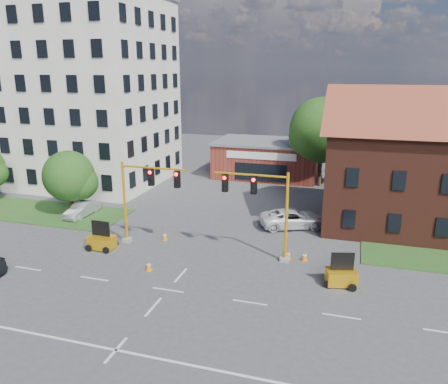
# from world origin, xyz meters

# --- Properties ---
(ground) EXTENTS (120.00, 120.00, 0.00)m
(ground) POSITION_xyz_m (0.00, 0.00, 0.00)
(ground) COLOR #404043
(ground) RESTS_ON ground
(grass_verge_nw) EXTENTS (22.00, 6.00, 0.08)m
(grass_verge_nw) POSITION_xyz_m (-20.00, 10.00, 0.04)
(grass_verge_nw) COLOR #22491B
(grass_verge_nw) RESTS_ON ground
(lane_markings) EXTENTS (60.00, 36.00, 0.01)m
(lane_markings) POSITION_xyz_m (0.00, -3.00, 0.01)
(lane_markings) COLOR silver
(lane_markings) RESTS_ON ground
(office_block) EXTENTS (18.40, 15.40, 20.60)m
(office_block) POSITION_xyz_m (-20.00, 21.90, 10.31)
(office_block) COLOR beige
(office_block) RESTS_ON ground
(brick_shop) EXTENTS (12.40, 8.40, 4.30)m
(brick_shop) POSITION_xyz_m (0.00, 29.98, 2.16)
(brick_shop) COLOR maroon
(brick_shop) RESTS_ON ground
(tree_large) EXTENTS (7.53, 7.17, 9.80)m
(tree_large) POSITION_xyz_m (6.87, 27.08, 5.95)
(tree_large) COLOR #3C2B16
(tree_large) RESTS_ON ground
(tree_nw_front) EXTENTS (4.74, 4.52, 5.78)m
(tree_nw_front) POSITION_xyz_m (-13.77, 10.58, 3.37)
(tree_nw_front) COLOR #3C2B16
(tree_nw_front) RESTS_ON ground
(signal_mast_west) EXTENTS (5.30, 0.60, 6.20)m
(signal_mast_west) POSITION_xyz_m (-4.36, 6.00, 3.92)
(signal_mast_west) COLOR gray
(signal_mast_west) RESTS_ON ground
(signal_mast_east) EXTENTS (5.30, 0.60, 6.20)m
(signal_mast_east) POSITION_xyz_m (4.36, 6.00, 3.92)
(signal_mast_east) COLOR gray
(signal_mast_east) RESTS_ON ground
(trailer_west) EXTENTS (1.83, 1.24, 2.06)m
(trailer_west) POSITION_xyz_m (-7.06, 4.24, 0.65)
(trailer_west) COLOR #F2A814
(trailer_west) RESTS_ON ground
(trailer_east) EXTENTS (2.02, 1.60, 2.02)m
(trailer_east) POSITION_xyz_m (9.81, 3.58, 0.63)
(trailer_east) COLOR #F2A814
(trailer_east) RESTS_ON ground
(cone_a) EXTENTS (0.40, 0.40, 0.70)m
(cone_a) POSITION_xyz_m (-2.22, 2.00, 0.34)
(cone_a) COLOR orange
(cone_a) RESTS_ON ground
(cone_b) EXTENTS (0.40, 0.40, 0.70)m
(cone_b) POSITION_xyz_m (-3.40, 7.16, 0.34)
(cone_b) COLOR orange
(cone_b) RESTS_ON ground
(cone_c) EXTENTS (0.40, 0.40, 0.70)m
(cone_c) POSITION_xyz_m (6.18, 6.33, 0.34)
(cone_c) COLOR orange
(cone_c) RESTS_ON ground
(cone_d) EXTENTS (0.40, 0.40, 0.70)m
(cone_d) POSITION_xyz_m (7.29, 6.44, 0.34)
(cone_d) COLOR orange
(cone_d) RESTS_ON ground
(pickup_white) EXTENTS (5.97, 4.46, 1.51)m
(pickup_white) POSITION_xyz_m (5.57, 12.81, 0.75)
(pickup_white) COLOR white
(pickup_white) RESTS_ON ground
(sedan_silver_front) EXTENTS (1.44, 3.89, 1.27)m
(sedan_silver_front) POSITION_xyz_m (-12.75, 10.19, 0.64)
(sedan_silver_front) COLOR #A6AAAE
(sedan_silver_front) RESTS_ON ground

